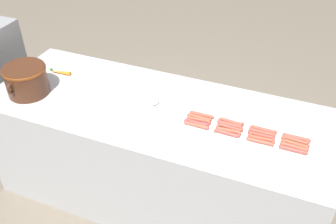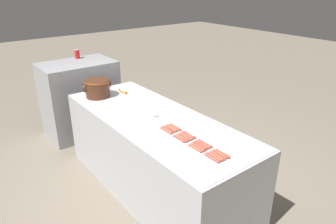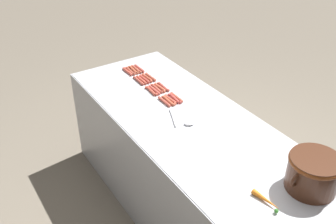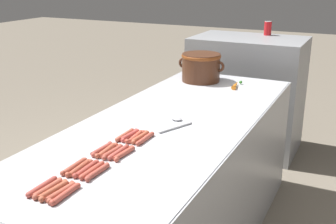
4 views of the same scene
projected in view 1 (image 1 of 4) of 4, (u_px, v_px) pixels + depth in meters
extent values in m
plane|color=#756B5B|center=(157.00, 192.00, 2.95)|extent=(20.00, 20.00, 0.00)
cube|color=#ADAFB5|center=(156.00, 154.00, 2.70)|extent=(0.86, 2.27, 0.83)
cube|color=silver|center=(155.00, 107.00, 2.45)|extent=(0.84, 2.23, 0.00)
cylinder|color=#AE4A40|center=(293.00, 150.00, 2.10)|extent=(0.02, 0.14, 0.02)
sphere|color=#AE4A40|center=(306.00, 153.00, 2.08)|extent=(0.02, 0.02, 0.02)
sphere|color=#AE4A40|center=(281.00, 147.00, 2.12)|extent=(0.02, 0.02, 0.02)
cylinder|color=#B15240|center=(260.00, 141.00, 2.16)|extent=(0.03, 0.14, 0.02)
sphere|color=#B15240|center=(272.00, 145.00, 2.14)|extent=(0.02, 0.02, 0.02)
sphere|color=#B15240|center=(248.00, 138.00, 2.18)|extent=(0.02, 0.02, 0.02)
cylinder|color=#B04C41|center=(227.00, 133.00, 2.22)|extent=(0.03, 0.14, 0.02)
sphere|color=#B04C41|center=(238.00, 136.00, 2.20)|extent=(0.02, 0.02, 0.02)
sphere|color=#B04C41|center=(216.00, 131.00, 2.24)|extent=(0.02, 0.02, 0.02)
cylinder|color=#B1533F|center=(196.00, 125.00, 2.28)|extent=(0.02, 0.14, 0.02)
sphere|color=#B1533F|center=(207.00, 128.00, 2.26)|extent=(0.02, 0.02, 0.02)
sphere|color=#B1533F|center=(186.00, 123.00, 2.30)|extent=(0.02, 0.02, 0.02)
cylinder|color=#B45440|center=(294.00, 147.00, 2.13)|extent=(0.03, 0.14, 0.02)
sphere|color=#B45440|center=(307.00, 149.00, 2.11)|extent=(0.02, 0.02, 0.02)
sphere|color=#B45440|center=(282.00, 144.00, 2.14)|extent=(0.02, 0.02, 0.02)
cylinder|color=#AC4E38|center=(261.00, 138.00, 2.18)|extent=(0.03, 0.14, 0.02)
sphere|color=#AC4E38|center=(273.00, 142.00, 2.16)|extent=(0.02, 0.02, 0.02)
sphere|color=#AC4E38|center=(250.00, 135.00, 2.21)|extent=(0.02, 0.02, 0.02)
cylinder|color=#B5533C|center=(229.00, 130.00, 2.24)|extent=(0.03, 0.14, 0.02)
sphere|color=#B5533C|center=(240.00, 134.00, 2.22)|extent=(0.02, 0.02, 0.02)
sphere|color=#B5533C|center=(218.00, 127.00, 2.26)|extent=(0.02, 0.02, 0.02)
cylinder|color=#B7443E|center=(197.00, 123.00, 2.30)|extent=(0.03, 0.14, 0.02)
sphere|color=#B7443E|center=(208.00, 125.00, 2.28)|extent=(0.02, 0.02, 0.02)
sphere|color=#B7443E|center=(186.00, 121.00, 2.31)|extent=(0.02, 0.02, 0.02)
cylinder|color=#AD5339|center=(295.00, 144.00, 2.15)|extent=(0.03, 0.14, 0.02)
sphere|color=#AD5339|center=(308.00, 146.00, 2.13)|extent=(0.02, 0.02, 0.02)
sphere|color=#AD5339|center=(283.00, 141.00, 2.16)|extent=(0.02, 0.02, 0.02)
cylinder|color=#AD453A|center=(261.00, 135.00, 2.20)|extent=(0.03, 0.14, 0.02)
sphere|color=#AD453A|center=(273.00, 138.00, 2.18)|extent=(0.02, 0.02, 0.02)
sphere|color=#AD453A|center=(250.00, 132.00, 2.23)|extent=(0.02, 0.02, 0.02)
cylinder|color=#AB4C3C|center=(230.00, 127.00, 2.26)|extent=(0.03, 0.14, 0.02)
sphere|color=#AB4C3C|center=(241.00, 130.00, 2.24)|extent=(0.02, 0.02, 0.02)
sphere|color=#AB4C3C|center=(219.00, 125.00, 2.28)|extent=(0.02, 0.02, 0.02)
cylinder|color=#B94E3B|center=(199.00, 120.00, 2.32)|extent=(0.03, 0.14, 0.02)
sphere|color=#B94E3B|center=(209.00, 123.00, 2.30)|extent=(0.02, 0.02, 0.02)
sphere|color=#B94E3B|center=(189.00, 117.00, 2.35)|extent=(0.02, 0.02, 0.02)
cylinder|color=#B0503C|center=(296.00, 140.00, 2.17)|extent=(0.03, 0.14, 0.02)
sphere|color=#B0503C|center=(308.00, 142.00, 2.15)|extent=(0.02, 0.02, 0.02)
sphere|color=#B0503C|center=(283.00, 138.00, 2.19)|extent=(0.02, 0.02, 0.02)
cylinder|color=#B44B3B|center=(262.00, 132.00, 2.23)|extent=(0.02, 0.14, 0.02)
sphere|color=#B44B3B|center=(274.00, 135.00, 2.21)|extent=(0.02, 0.02, 0.02)
sphere|color=#B44B3B|center=(251.00, 129.00, 2.25)|extent=(0.02, 0.02, 0.02)
cylinder|color=#B24C42|center=(230.00, 124.00, 2.28)|extent=(0.02, 0.14, 0.02)
sphere|color=#B24C42|center=(241.00, 127.00, 2.26)|extent=(0.02, 0.02, 0.02)
sphere|color=#B24C42|center=(219.00, 122.00, 2.30)|extent=(0.02, 0.02, 0.02)
cylinder|color=#AF533A|center=(199.00, 117.00, 2.34)|extent=(0.03, 0.14, 0.02)
sphere|color=#AF533A|center=(210.00, 120.00, 2.32)|extent=(0.02, 0.02, 0.02)
sphere|color=#AF533A|center=(189.00, 115.00, 2.36)|extent=(0.02, 0.02, 0.02)
cylinder|color=#B4493B|center=(297.00, 138.00, 2.19)|extent=(0.02, 0.14, 0.02)
sphere|color=#B4493B|center=(309.00, 141.00, 2.17)|extent=(0.02, 0.02, 0.02)
sphere|color=#B4493B|center=(285.00, 135.00, 2.21)|extent=(0.02, 0.02, 0.02)
cylinder|color=#AB4A3C|center=(263.00, 130.00, 2.25)|extent=(0.03, 0.14, 0.02)
sphere|color=#AB4A3C|center=(275.00, 132.00, 2.23)|extent=(0.02, 0.02, 0.02)
sphere|color=#AB4A3C|center=(252.00, 127.00, 2.26)|extent=(0.02, 0.02, 0.02)
cylinder|color=#B84E3C|center=(231.00, 122.00, 2.31)|extent=(0.03, 0.14, 0.02)
sphere|color=#B84E3C|center=(242.00, 124.00, 2.29)|extent=(0.02, 0.02, 0.02)
sphere|color=#B84E3C|center=(220.00, 120.00, 2.32)|extent=(0.02, 0.02, 0.02)
cylinder|color=#B44E3E|center=(202.00, 115.00, 2.36)|extent=(0.02, 0.14, 0.02)
sphere|color=#B44E3E|center=(212.00, 117.00, 2.34)|extent=(0.02, 0.02, 0.02)
sphere|color=#B44E3E|center=(192.00, 112.00, 2.38)|extent=(0.02, 0.02, 0.02)
cylinder|color=#472616|center=(27.00, 80.00, 2.52)|extent=(0.28, 0.28, 0.20)
torus|color=brown|center=(24.00, 69.00, 2.47)|extent=(0.29, 0.29, 0.03)
torus|color=#472616|center=(12.00, 88.00, 2.41)|extent=(0.08, 0.02, 0.08)
torus|color=#472616|center=(39.00, 68.00, 2.61)|extent=(0.08, 0.02, 0.08)
cylinder|color=#B7B7BC|center=(175.00, 103.00, 2.47)|extent=(0.10, 0.21, 0.01)
ellipsoid|color=#B7B7BC|center=(155.00, 103.00, 2.47)|extent=(0.08, 0.07, 0.02)
cone|color=orange|center=(60.00, 72.00, 2.76)|extent=(0.05, 0.17, 0.03)
sphere|color=#387F2D|center=(51.00, 69.00, 2.80)|extent=(0.02, 0.02, 0.02)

